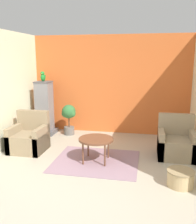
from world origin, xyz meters
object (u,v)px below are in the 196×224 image
(wicker_basket, at_px, (180,178))
(potted_plant, at_px, (69,116))
(armchair_right, at_px, (176,144))
(birdcage, at_px, (45,109))
(coffee_table, at_px, (96,141))
(armchair_left, at_px, (29,138))
(parrot, at_px, (43,77))

(wicker_basket, bearing_deg, potted_plant, 138.19)
(armchair_right, height_order, birdcage, birdcage)
(birdcage, relative_size, wicker_basket, 3.29)
(birdcage, bearing_deg, coffee_table, -42.48)
(armchair_left, distance_m, potted_plant, 1.53)
(birdcage, xyz_separation_m, wicker_basket, (3.48, -2.44, -0.56))
(parrot, bearing_deg, armchair_right, -17.05)
(birdcage, bearing_deg, armchair_right, -17.01)
(armchair_left, bearing_deg, coffee_table, -11.13)
(coffee_table, bearing_deg, wicker_basket, -24.44)
(armchair_right, bearing_deg, parrot, 162.95)
(coffee_table, xyz_separation_m, wicker_basket, (1.62, -0.74, -0.31))
(coffee_table, bearing_deg, birdcage, 137.52)
(armchair_left, xyz_separation_m, parrot, (-0.18, 1.38, 1.34))
(armchair_right, bearing_deg, birdcage, 162.99)
(armchair_right, relative_size, potted_plant, 1.06)
(birdcage, height_order, parrot, parrot)
(potted_plant, relative_size, wicker_basket, 1.88)
(armchair_right, height_order, potted_plant, armchair_right)
(parrot, bearing_deg, coffee_table, -42.52)
(armchair_right, bearing_deg, wicker_basket, -92.46)
(armchair_right, bearing_deg, armchair_left, -175.05)
(birdcage, relative_size, parrot, 5.35)
(coffee_table, bearing_deg, parrot, 137.48)
(potted_plant, bearing_deg, coffee_table, -56.52)
(potted_plant, height_order, wicker_basket, potted_plant)
(armchair_left, relative_size, birdcage, 0.61)
(parrot, distance_m, potted_plant, 1.30)
(armchair_left, relative_size, parrot, 3.24)
(parrot, xyz_separation_m, wicker_basket, (3.48, -2.44, -1.49))
(armchair_right, distance_m, potted_plant, 3.05)
(armchair_right, distance_m, birdcage, 3.72)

